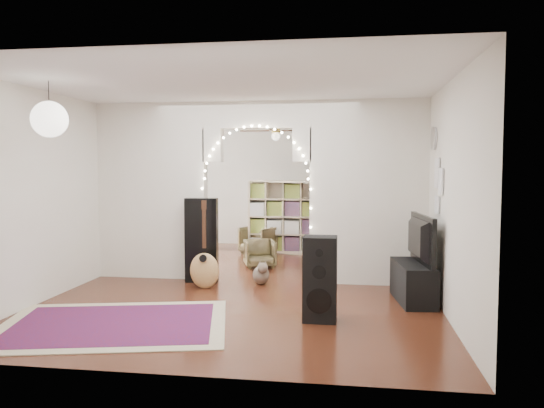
# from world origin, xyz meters

# --- Properties ---
(floor) EXTENTS (7.50, 7.50, 0.00)m
(floor) POSITION_xyz_m (0.00, 0.00, 0.00)
(floor) COLOR black
(floor) RESTS_ON ground
(ceiling) EXTENTS (5.00, 7.50, 0.02)m
(ceiling) POSITION_xyz_m (0.00, 0.00, 2.70)
(ceiling) COLOR white
(ceiling) RESTS_ON wall_back
(wall_back) EXTENTS (5.00, 0.02, 2.70)m
(wall_back) POSITION_xyz_m (0.00, 3.75, 1.35)
(wall_back) COLOR silver
(wall_back) RESTS_ON floor
(wall_front) EXTENTS (5.00, 0.02, 2.70)m
(wall_front) POSITION_xyz_m (0.00, -3.75, 1.35)
(wall_front) COLOR silver
(wall_front) RESTS_ON floor
(wall_left) EXTENTS (0.02, 7.50, 2.70)m
(wall_left) POSITION_xyz_m (-2.50, 0.00, 1.35)
(wall_left) COLOR silver
(wall_left) RESTS_ON floor
(wall_right) EXTENTS (0.02, 7.50, 2.70)m
(wall_right) POSITION_xyz_m (2.50, 0.00, 1.35)
(wall_right) COLOR silver
(wall_right) RESTS_ON floor
(divider_wall) EXTENTS (5.00, 0.20, 2.70)m
(divider_wall) POSITION_xyz_m (0.00, 0.00, 1.42)
(divider_wall) COLOR silver
(divider_wall) RESTS_ON floor
(fairy_lights) EXTENTS (1.64, 0.04, 1.60)m
(fairy_lights) POSITION_xyz_m (0.00, -0.13, 1.55)
(fairy_lights) COLOR #FFEABF
(fairy_lights) RESTS_ON divider_wall
(window) EXTENTS (0.04, 1.20, 1.40)m
(window) POSITION_xyz_m (-2.47, 1.80, 1.50)
(window) COLOR white
(window) RESTS_ON wall_left
(wall_clock) EXTENTS (0.03, 0.31, 0.31)m
(wall_clock) POSITION_xyz_m (2.48, -0.60, 2.10)
(wall_clock) COLOR white
(wall_clock) RESTS_ON wall_right
(picture_frames) EXTENTS (0.02, 0.50, 0.70)m
(picture_frames) POSITION_xyz_m (2.48, -1.00, 1.50)
(picture_frames) COLOR white
(picture_frames) RESTS_ON wall_right
(paper_lantern) EXTENTS (0.40, 0.40, 0.40)m
(paper_lantern) POSITION_xyz_m (-1.90, -2.40, 2.25)
(paper_lantern) COLOR white
(paper_lantern) RESTS_ON ceiling
(ceiling_fan) EXTENTS (1.10, 1.10, 0.30)m
(ceiling_fan) POSITION_xyz_m (0.00, 2.00, 2.40)
(ceiling_fan) COLOR gold
(ceiling_fan) RESTS_ON ceiling
(area_rug) EXTENTS (2.79, 2.33, 0.02)m
(area_rug) POSITION_xyz_m (-1.16, -2.50, 0.01)
(area_rug) COLOR maroon
(area_rug) RESTS_ON floor
(guitar_case) EXTENTS (0.49, 0.19, 1.26)m
(guitar_case) POSITION_xyz_m (-0.80, -0.25, 0.63)
(guitar_case) COLOR black
(guitar_case) RESTS_ON floor
(acoustic_guitar) EXTENTS (0.44, 0.18, 1.06)m
(acoustic_guitar) POSITION_xyz_m (-0.64, -0.67, 0.46)
(acoustic_guitar) COLOR #AE7445
(acoustic_guitar) RESTS_ON floor
(tabby_cat) EXTENTS (0.35, 0.56, 0.37)m
(tabby_cat) POSITION_xyz_m (0.11, -0.27, 0.15)
(tabby_cat) COLOR brown
(tabby_cat) RESTS_ON floor
(floor_speaker) EXTENTS (0.37, 0.33, 0.95)m
(floor_speaker) POSITION_xyz_m (1.07, -2.00, 0.47)
(floor_speaker) COLOR black
(floor_speaker) RESTS_ON floor
(media_console) EXTENTS (0.52, 1.04, 0.50)m
(media_console) POSITION_xyz_m (2.20, -0.98, 0.25)
(media_console) COLOR black
(media_console) RESTS_ON floor
(tv) EXTENTS (0.27, 1.08, 0.62)m
(tv) POSITION_xyz_m (2.20, -0.98, 0.81)
(tv) COLOR black
(tv) RESTS_ON media_console
(bookcase) EXTENTS (1.45, 0.86, 1.46)m
(bookcase) POSITION_xyz_m (0.06, 2.71, 0.73)
(bookcase) COLOR tan
(bookcase) RESTS_ON floor
(dining_table) EXTENTS (1.29, 0.94, 0.76)m
(dining_table) POSITION_xyz_m (-0.07, 3.50, 0.68)
(dining_table) COLOR brown
(dining_table) RESTS_ON floor
(flower_vase) EXTENTS (0.20, 0.20, 0.19)m
(flower_vase) POSITION_xyz_m (-0.07, 3.50, 0.85)
(flower_vase) COLOR silver
(flower_vase) RESTS_ON dining_table
(dining_chair_left) EXTENTS (0.78, 0.78, 0.55)m
(dining_chair_left) POSITION_xyz_m (-0.42, 2.45, 0.27)
(dining_chair_left) COLOR #493F24
(dining_chair_left) RESTS_ON floor
(dining_chair_right) EXTENTS (0.65, 0.66, 0.47)m
(dining_chair_right) POSITION_xyz_m (-0.14, 1.04, 0.24)
(dining_chair_right) COLOR #493F24
(dining_chair_right) RESTS_ON floor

